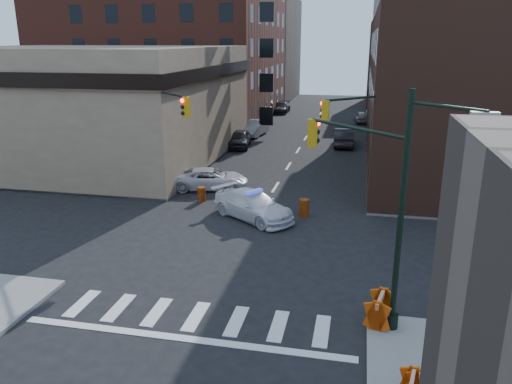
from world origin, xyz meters
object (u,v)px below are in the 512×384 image
at_px(pickup, 211,179).
at_px(barricade_se_a, 380,309).
at_px(barricade_nw_a, 158,189).
at_px(parked_car_wfar, 255,128).
at_px(barrel_bank, 202,194).
at_px(parked_car_wnear, 239,139).
at_px(barrel_road, 304,208).
at_px(parked_car_enear, 344,137).
at_px(pedestrian_a, 98,178).
at_px(pedestrian_b, 117,167).
at_px(police_car, 253,205).

relative_size(pickup, barricade_se_a, 3.63).
relative_size(pickup, barricade_nw_a, 4.65).
xyz_separation_m(parked_car_wfar, barrel_bank, (1.38, -22.05, -0.36)).
distance_m(barricade_se_a, barricade_nw_a, 18.14).
distance_m(parked_car_wnear, barricade_se_a, 30.73).
relative_size(parked_car_wfar, barrel_road, 4.90).
bearing_deg(pickup, barricade_nw_a, 119.37).
bearing_deg(pickup, parked_car_wnear, -7.54).
height_order(parked_car_enear, pedestrian_a, pedestrian_a).
xyz_separation_m(pedestrian_b, barrel_road, (13.42, -4.13, -0.61)).
bearing_deg(barrel_bank, barricade_nw_a, 177.13).
bearing_deg(parked_car_enear, parked_car_wfar, -20.96).
height_order(police_car, pickup, police_car).
height_order(police_car, barrel_road, police_car).
distance_m(parked_car_wnear, parked_car_enear, 9.79).
bearing_deg(barrel_road, pedestrian_b, 162.88).
relative_size(parked_car_wnear, pedestrian_b, 2.45).
relative_size(police_car, parked_car_wnear, 1.11).
xyz_separation_m(police_car, pedestrian_b, (-10.70, 5.10, 0.35)).
bearing_deg(barrel_bank, parked_car_wfar, 93.58).
relative_size(parked_car_wfar, pedestrian_b, 2.54).
xyz_separation_m(pickup, barricade_se_a, (10.56, -14.85, -0.03)).
distance_m(police_car, pedestrian_b, 11.86).
xyz_separation_m(pedestrian_a, barrel_bank, (6.95, -0.08, -0.60)).
relative_size(pedestrian_a, pedestrian_b, 0.93).
bearing_deg(pedestrian_a, parked_car_wfar, 120.09).
relative_size(police_car, parked_car_wfar, 1.07).
bearing_deg(barricade_se_a, police_car, 46.35).
bearing_deg(pedestrian_b, barrel_road, -27.60).
xyz_separation_m(pickup, parked_car_enear, (8.09, 16.11, 0.13)).
height_order(police_car, barricade_se_a, police_car).
height_order(parked_car_enear, barrel_bank, parked_car_enear).
relative_size(parked_car_enear, barrel_road, 5.08).
distance_m(parked_car_wfar, pedestrian_b, 20.15).
distance_m(pickup, barrel_bank, 2.66).
height_order(parked_car_wfar, pedestrian_b, pedestrian_b).
height_order(parked_car_wfar, pedestrian_a, pedestrian_a).
bearing_deg(pedestrian_a, parked_car_enear, 95.87).
relative_size(barrel_road, barricade_nw_a, 0.92).
bearing_deg(parked_car_wfar, barrel_road, -64.84).
height_order(barrel_bank, barricade_nw_a, barricade_nw_a).
distance_m(pedestrian_b, barrel_road, 14.05).
bearing_deg(parked_car_wfar, pedestrian_b, -99.34).
bearing_deg(police_car, parked_car_wnear, 50.91).
height_order(parked_car_wfar, barrel_bank, parked_car_wfar).
bearing_deg(pedestrian_a, barrel_bank, 43.66).
xyz_separation_m(barrel_road, barrel_bank, (-6.49, 1.45, -0.05)).
bearing_deg(barrel_bank, pickup, 94.74).
bearing_deg(parked_car_enear, parked_car_wnear, 14.20).
relative_size(parked_car_wfar, parked_car_enear, 0.97).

